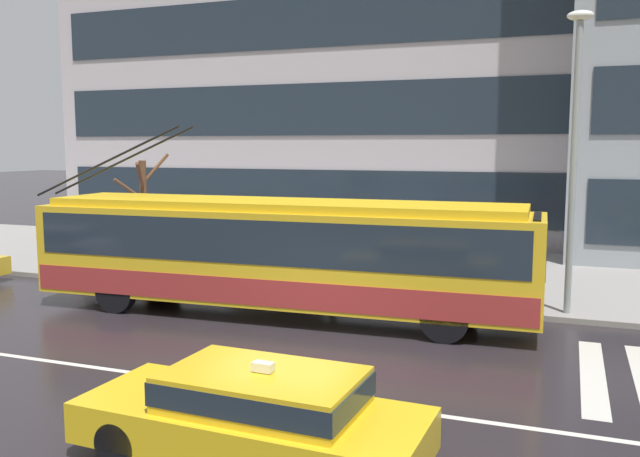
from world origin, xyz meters
The scene contains 11 objects.
ground_plane centered at (0.00, 0.00, 0.00)m, with size 160.00×160.00×0.00m, color #262125.
sidewalk_slab centered at (0.00, 10.30, 0.07)m, with size 80.00×10.00×0.14m, color gray.
crosswalk_stripe_edge_near centered at (5.46, 1.65, 0.00)m, with size 0.44×4.40×0.01m, color beige.
lane_centre_line centered at (0.00, -1.20, 0.00)m, with size 72.00×0.14×0.01m, color silver.
trolleybus centered at (-1.72, 3.70, 1.57)m, with size 13.19×2.91×4.69m.
taxi_oncoming_near centered at (1.17, -3.60, 0.70)m, with size 4.74×2.00×1.39m.
bus_shelter centered at (-3.29, 6.81, 1.96)m, with size 3.78×1.62×2.44m.
pedestrian_at_shelter centered at (-2.96, 6.74, 1.65)m, with size 1.14×1.14×1.91m.
pedestrian_approaching_curb centered at (-1.04, 5.94, 1.82)m, with size 1.49×1.49×2.06m.
street_lamp centered at (4.98, 5.80, 4.33)m, with size 0.60×0.32×7.14m.
street_tree_bare centered at (-9.00, 8.46, 2.14)m, with size 1.32×2.29×3.76m.
Camera 1 is at (4.91, -11.24, 4.19)m, focal length 37.68 mm.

